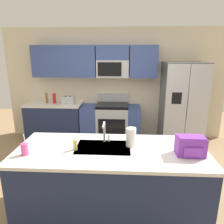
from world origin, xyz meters
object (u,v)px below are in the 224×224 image
at_px(bottle_red, 54,98).
at_px(drink_cup_pink, 25,149).
at_px(toaster, 68,100).
at_px(paper_towel_roll, 131,137).
at_px(backpack, 191,146).
at_px(sink_faucet, 105,131).
at_px(soap_dispenser, 75,145).
at_px(refrigerator, 182,105).
at_px(range_oven, 111,123).
at_px(pepper_mill, 47,98).

xyz_separation_m(bottle_red, drink_cup_pink, (0.47, -2.56, -0.04)).
bearing_deg(toaster, paper_towel_roll, -58.00).
height_order(bottle_red, backpack, backpack).
distance_m(sink_faucet, drink_cup_pink, 0.98).
bearing_deg(soap_dispenser, paper_towel_roll, 11.95).
relative_size(refrigerator, sink_faucet, 6.56).
relative_size(drink_cup_pink, paper_towel_roll, 1.08).
height_order(bottle_red, paper_towel_roll, paper_towel_roll).
bearing_deg(backpack, drink_cup_pink, -176.97).
bearing_deg(range_oven, soap_dispenser, -96.94).
bearing_deg(soap_dispenser, range_oven, 83.06).
relative_size(refrigerator, bottle_red, 8.12).
xyz_separation_m(pepper_mill, soap_dispenser, (1.20, -2.39, -0.05)).
bearing_deg(bottle_red, refrigerator, -1.54).
bearing_deg(paper_towel_roll, bottle_red, 127.22).
relative_size(bottle_red, backpack, 0.71).
distance_m(sink_faucet, soap_dispenser, 0.43).
bearing_deg(drink_cup_pink, bottle_red, 100.51).
bearing_deg(refrigerator, toaster, 179.57).
height_order(range_oven, backpack, backpack).
distance_m(toaster, bottle_red, 0.35).
distance_m(sink_faucet, paper_towel_roll, 0.36).
relative_size(drink_cup_pink, soap_dispenser, 1.52).
relative_size(refrigerator, backpack, 5.78).
height_order(pepper_mill, sink_faucet, sink_faucet).
bearing_deg(pepper_mill, backpack, -43.70).
xyz_separation_m(range_oven, bottle_red, (-1.32, 0.01, 0.57)).
relative_size(soap_dispenser, backpack, 0.53).
height_order(drink_cup_pink, soap_dispenser, drink_cup_pink).
height_order(refrigerator, drink_cup_pink, refrigerator).
bearing_deg(pepper_mill, refrigerator, -1.29).
distance_m(toaster, drink_cup_pink, 2.50).
distance_m(refrigerator, drink_cup_pink, 3.48).
relative_size(toaster, drink_cup_pink, 1.08).
xyz_separation_m(range_oven, drink_cup_pink, (-0.84, -2.55, 0.53)).
relative_size(paper_towel_roll, backpack, 0.75).
xyz_separation_m(refrigerator, backpack, (-0.53, -2.38, 0.09)).
relative_size(soap_dispenser, paper_towel_roll, 0.71).
bearing_deg(pepper_mill, toaster, -5.55).
bearing_deg(bottle_red, drink_cup_pink, -79.49).
distance_m(refrigerator, toaster, 2.58).
bearing_deg(soap_dispenser, toaster, 106.33).
relative_size(pepper_mill, sink_faucet, 0.85).
bearing_deg(range_oven, paper_towel_roll, -80.05).
distance_m(toaster, sink_faucet, 2.34).
bearing_deg(refrigerator, drink_cup_pink, -134.59).
distance_m(range_oven, backpack, 2.73).
distance_m(refrigerator, pepper_mill, 3.09).
height_order(toaster, drink_cup_pink, drink_cup_pink).
distance_m(toaster, backpack, 3.15).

